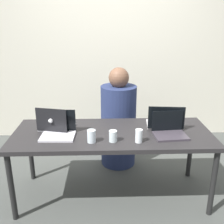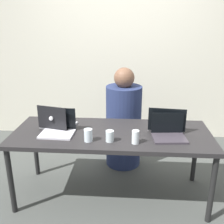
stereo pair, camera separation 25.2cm
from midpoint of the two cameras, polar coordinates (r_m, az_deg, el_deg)
ground_plane at (r=2.87m, az=-2.58°, el=-17.49°), size 12.00×12.00×0.00m
back_wall at (r=3.92m, az=-2.65°, el=12.22°), size 4.93×0.10×2.47m
desk at (r=2.54m, az=-2.80°, el=-5.67°), size 1.90×0.75×0.71m
person_at_center at (r=3.18m, az=-0.85°, el=-2.42°), size 0.49×0.49×1.22m
laptop_back_right at (r=2.64m, az=8.77°, el=-2.26°), size 0.37×0.30×0.24m
laptop_front_right at (r=2.47m, az=9.54°, el=-4.01°), size 0.32×0.26×0.21m
laptop_back_left at (r=2.63m, az=-14.94°, el=-2.76°), size 0.36×0.32×0.25m
laptop_front_left at (r=2.50m, az=-14.46°, el=-3.97°), size 0.31×0.27×0.23m
water_glass_right at (r=2.30m, az=2.75°, el=-5.46°), size 0.06×0.06×0.12m
water_glass_left at (r=2.31m, az=-7.62°, el=-5.47°), size 0.07×0.07×0.11m
water_glass_center at (r=2.31m, az=-2.81°, el=-5.48°), size 0.07×0.07×0.10m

